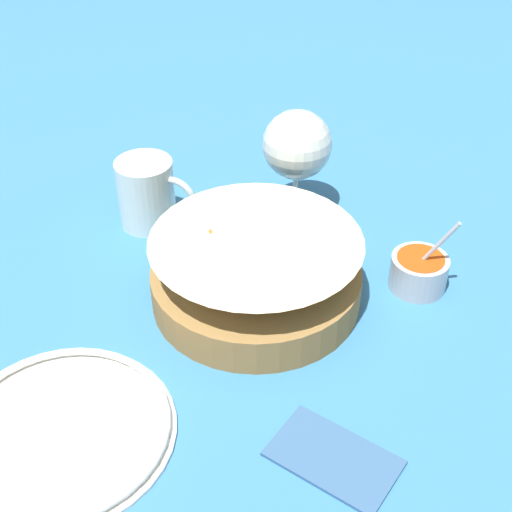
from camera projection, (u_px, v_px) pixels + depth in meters
name	position (u px, v px, depth m)	size (l,w,h in m)	color
ground_plane	(269.00, 314.00, 0.85)	(4.00, 4.00, 0.00)	teal
food_basket	(255.00, 274.00, 0.85)	(0.25, 0.25, 0.09)	olive
sauce_cup	(419.00, 271.00, 0.88)	(0.07, 0.07, 0.11)	#B7B7BC
wine_glass	(297.00, 147.00, 0.97)	(0.10, 0.10, 0.15)	silver
beer_mug	(148.00, 196.00, 0.98)	(0.12, 0.08, 0.10)	silver
side_plate	(61.00, 430.00, 0.71)	(0.23, 0.23, 0.01)	white
napkin	(334.00, 457.00, 0.69)	(0.13, 0.10, 0.01)	#38608E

